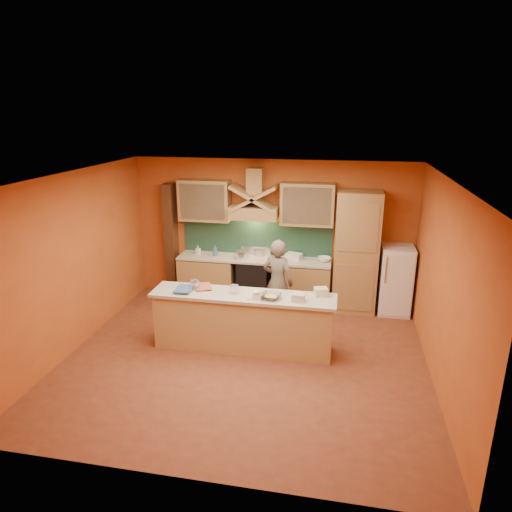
% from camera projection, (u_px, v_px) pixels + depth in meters
% --- Properties ---
extents(floor, '(5.50, 5.00, 0.01)m').
position_uv_depth(floor, '(246.00, 358.00, 7.09)').
color(floor, brown).
rests_on(floor, ground).
extents(ceiling, '(5.50, 5.00, 0.01)m').
position_uv_depth(ceiling, '(244.00, 177.00, 6.24)').
color(ceiling, white).
rests_on(ceiling, wall_back).
extents(wall_back, '(5.50, 0.02, 2.80)m').
position_uv_depth(wall_back, '(272.00, 231.00, 9.00)').
color(wall_back, '#BC5A24').
rests_on(wall_back, floor).
extents(wall_front, '(5.50, 0.02, 2.80)m').
position_uv_depth(wall_front, '(189.00, 362.00, 4.33)').
color(wall_front, '#BC5A24').
rests_on(wall_front, floor).
extents(wall_left, '(0.02, 5.00, 2.80)m').
position_uv_depth(wall_left, '(74.00, 262.00, 7.16)').
color(wall_left, '#BC5A24').
rests_on(wall_left, floor).
extents(wall_right, '(0.02, 5.00, 2.80)m').
position_uv_depth(wall_right, '(443.00, 287.00, 6.17)').
color(wall_right, '#BC5A24').
rests_on(wall_right, floor).
extents(base_cabinet_left, '(1.10, 0.60, 0.86)m').
position_uv_depth(base_cabinet_left, '(208.00, 278.00, 9.24)').
color(base_cabinet_left, '#A7814C').
rests_on(base_cabinet_left, floor).
extents(base_cabinet_right, '(1.10, 0.60, 0.86)m').
position_uv_depth(base_cabinet_right, '(302.00, 285.00, 8.90)').
color(base_cabinet_right, '#A7814C').
rests_on(base_cabinet_right, floor).
extents(counter_top, '(3.00, 0.62, 0.04)m').
position_uv_depth(counter_top, '(254.00, 259.00, 8.93)').
color(counter_top, beige).
rests_on(counter_top, base_cabinet_left).
extents(stove, '(0.60, 0.58, 0.90)m').
position_uv_depth(stove, '(254.00, 280.00, 9.07)').
color(stove, black).
rests_on(stove, floor).
extents(backsplash, '(3.00, 0.03, 0.70)m').
position_uv_depth(backsplash, '(257.00, 238.00, 9.09)').
color(backsplash, '#1A3B2C').
rests_on(backsplash, wall_back).
extents(range_hood, '(0.92, 0.50, 0.24)m').
position_uv_depth(range_hood, '(254.00, 212.00, 8.70)').
color(range_hood, '#A7814C').
rests_on(range_hood, wall_back).
extents(hood_chimney, '(0.30, 0.30, 0.50)m').
position_uv_depth(hood_chimney, '(255.00, 181.00, 8.61)').
color(hood_chimney, '#A7814C').
rests_on(hood_chimney, wall_back).
extents(upper_cabinet_left, '(1.00, 0.35, 0.80)m').
position_uv_depth(upper_cabinet_left, '(205.00, 200.00, 8.89)').
color(upper_cabinet_left, '#A7814C').
rests_on(upper_cabinet_left, wall_back).
extents(upper_cabinet_right, '(1.00, 0.35, 0.80)m').
position_uv_depth(upper_cabinet_right, '(307.00, 204.00, 8.53)').
color(upper_cabinet_right, '#A7814C').
rests_on(upper_cabinet_right, wall_back).
extents(pantry_column, '(0.80, 0.60, 2.30)m').
position_uv_depth(pantry_column, '(356.00, 252.00, 8.50)').
color(pantry_column, '#A7814C').
rests_on(pantry_column, floor).
extents(fridge, '(0.58, 0.60, 1.30)m').
position_uv_depth(fridge, '(395.00, 280.00, 8.52)').
color(fridge, white).
rests_on(fridge, floor).
extents(trim_column_left, '(0.20, 0.30, 2.30)m').
position_uv_depth(trim_column_left, '(171.00, 240.00, 9.31)').
color(trim_column_left, '#472816').
rests_on(trim_column_left, floor).
extents(island_body, '(2.80, 0.55, 0.88)m').
position_uv_depth(island_body, '(243.00, 323.00, 7.26)').
color(island_body, tan).
rests_on(island_body, floor).
extents(island_top, '(2.90, 0.62, 0.05)m').
position_uv_depth(island_top, '(243.00, 296.00, 7.11)').
color(island_top, beige).
rests_on(island_top, island_body).
extents(person, '(0.65, 0.52, 1.56)m').
position_uv_depth(person, '(278.00, 282.00, 8.04)').
color(person, '#70665B').
rests_on(person, floor).
extents(pot_large, '(0.33, 0.33, 0.15)m').
position_uv_depth(pot_large, '(242.00, 256.00, 8.89)').
color(pot_large, silver).
rests_on(pot_large, stove).
extents(pot_small, '(0.22, 0.22, 0.15)m').
position_uv_depth(pot_small, '(259.00, 253.00, 9.05)').
color(pot_small, silver).
rests_on(pot_small, stove).
extents(soap_bottle_a, '(0.10, 0.10, 0.17)m').
position_uv_depth(soap_bottle_a, '(198.00, 250.00, 9.14)').
color(soap_bottle_a, white).
rests_on(soap_bottle_a, counter_top).
extents(soap_bottle_b, '(0.11, 0.11, 0.23)m').
position_uv_depth(soap_bottle_b, '(215.00, 250.00, 9.01)').
color(soap_bottle_b, teal).
rests_on(soap_bottle_b, counter_top).
extents(bowl_back, '(0.33, 0.33, 0.08)m').
position_uv_depth(bowl_back, '(324.00, 259.00, 8.71)').
color(bowl_back, silver).
rests_on(bowl_back, counter_top).
extents(dish_rack, '(0.34, 0.30, 0.11)m').
position_uv_depth(dish_rack, '(294.00, 256.00, 8.86)').
color(dish_rack, silver).
rests_on(dish_rack, counter_top).
extents(book_lower, '(0.36, 0.41, 0.03)m').
position_uv_depth(book_lower, '(195.00, 288.00, 7.32)').
color(book_lower, '#B3513F').
rests_on(book_lower, island_top).
extents(book_upper, '(0.27, 0.36, 0.03)m').
position_uv_depth(book_upper, '(176.00, 288.00, 7.23)').
color(book_upper, '#3D5B86').
rests_on(book_upper, island_top).
extents(jar_large, '(0.15, 0.15, 0.15)m').
position_uv_depth(jar_large, '(195.00, 285.00, 7.28)').
color(jar_large, white).
rests_on(jar_large, island_top).
extents(jar_small, '(0.17, 0.17, 0.13)m').
position_uv_depth(jar_small, '(234.00, 289.00, 7.12)').
color(jar_small, white).
rests_on(jar_small, island_top).
extents(kitchen_scale, '(0.14, 0.14, 0.11)m').
position_uv_depth(kitchen_scale, '(258.00, 296.00, 6.91)').
color(kitchen_scale, white).
rests_on(kitchen_scale, island_top).
extents(mixing_bowl, '(0.37, 0.37, 0.07)m').
position_uv_depth(mixing_bowl, '(271.00, 296.00, 6.93)').
color(mixing_bowl, silver).
rests_on(mixing_bowl, island_top).
extents(cloth, '(0.26, 0.23, 0.01)m').
position_uv_depth(cloth, '(253.00, 297.00, 6.96)').
color(cloth, beige).
rests_on(cloth, island_top).
extents(grocery_bag_a, '(0.23, 0.21, 0.13)m').
position_uv_depth(grocery_bag_a, '(321.00, 292.00, 7.02)').
color(grocery_bag_a, beige).
rests_on(grocery_bag_a, island_top).
extents(grocery_bag_b, '(0.20, 0.16, 0.12)m').
position_uv_depth(grocery_bag_b, '(298.00, 297.00, 6.82)').
color(grocery_bag_b, beige).
rests_on(grocery_bag_b, island_top).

